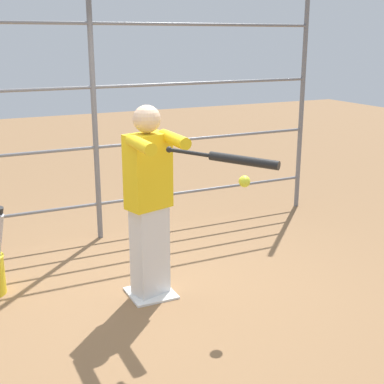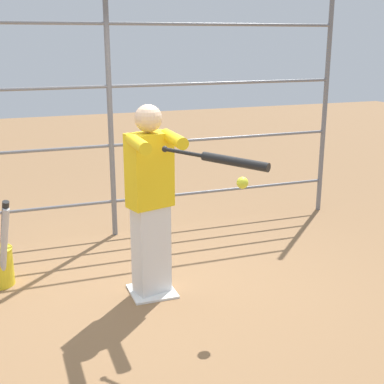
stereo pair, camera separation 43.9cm
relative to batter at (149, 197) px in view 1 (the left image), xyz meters
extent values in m
plane|color=olive|center=(0.00, -0.02, -0.93)|extent=(24.00, 24.00, 0.00)
cube|color=white|center=(0.00, -0.02, -0.92)|extent=(0.40, 0.40, 0.02)
cylinder|color=slate|center=(-2.80, -1.62, 0.47)|extent=(0.06, 0.06, 2.80)
cylinder|color=slate|center=(0.00, -1.62, 0.47)|extent=(0.06, 0.06, 2.80)
cylinder|color=slate|center=(0.00, -1.62, -0.52)|extent=(5.59, 0.04, 0.04)
cylinder|color=slate|center=(0.00, -1.62, 0.14)|extent=(5.59, 0.04, 0.04)
cylinder|color=slate|center=(0.00, -1.62, 0.80)|extent=(5.59, 0.04, 0.04)
cylinder|color=slate|center=(0.00, -1.62, 1.46)|extent=(5.59, 0.04, 0.04)
cube|color=silver|center=(0.00, -0.02, -0.51)|extent=(0.35, 0.27, 0.83)
cube|color=yellow|center=(0.00, -0.02, 0.22)|extent=(0.42, 0.31, 0.65)
sphere|color=beige|center=(0.00, -0.02, 0.67)|extent=(0.23, 0.23, 0.23)
cylinder|color=yellow|center=(-0.16, 0.17, 0.52)|extent=(0.10, 0.46, 0.10)
cylinder|color=yellow|center=(0.16, 0.26, 0.52)|extent=(0.10, 0.46, 0.10)
sphere|color=black|center=(0.00, 0.44, 0.50)|extent=(0.05, 0.05, 0.05)
cylinder|color=black|center=(-0.10, 0.58, 0.49)|extent=(0.23, 0.30, 0.04)
cylinder|color=black|center=(-0.36, 0.94, 0.48)|extent=(0.36, 0.47, 0.08)
sphere|color=yellow|center=(-0.61, 0.55, 0.20)|extent=(0.10, 0.10, 0.10)
camera|label=1|loc=(1.58, 4.12, 1.32)|focal=50.00mm
camera|label=2|loc=(1.18, 4.29, 1.32)|focal=50.00mm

